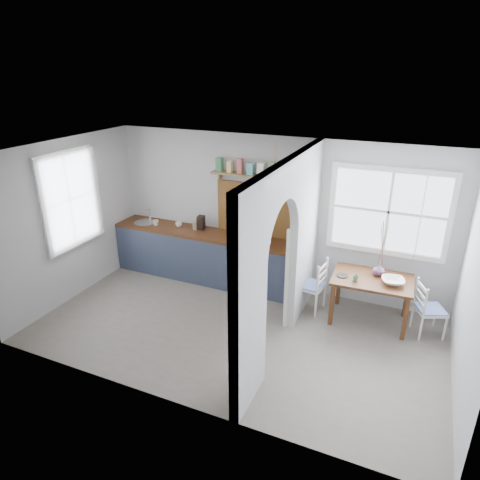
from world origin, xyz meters
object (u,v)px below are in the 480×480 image
at_px(chair_left, 310,285).
at_px(vase, 379,269).
at_px(dining_table, 370,300).
at_px(chair_right, 430,309).
at_px(kettle, 264,237).

relative_size(chair_left, vase, 4.81).
xyz_separation_m(dining_table, vase, (0.06, 0.15, 0.45)).
distance_m(dining_table, chair_right, 0.84).
xyz_separation_m(chair_left, vase, (0.97, 0.19, 0.37)).
bearing_deg(dining_table, chair_left, -179.38).
bearing_deg(kettle, dining_table, 14.34).
relative_size(dining_table, chair_left, 1.31).
bearing_deg(kettle, chair_right, 15.18).
height_order(dining_table, chair_left, chair_left).
height_order(dining_table, kettle, kettle).
bearing_deg(vase, kettle, -179.30).
distance_m(chair_right, kettle, 2.67).
bearing_deg(vase, dining_table, -111.46).
distance_m(chair_left, chair_right, 1.74).
relative_size(dining_table, kettle, 4.30).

